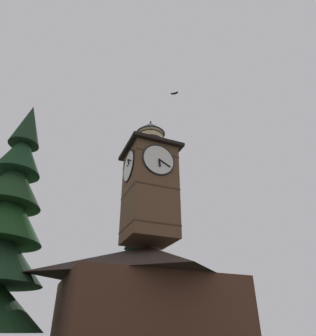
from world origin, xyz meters
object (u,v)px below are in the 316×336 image
(building_main, at_px, (147,303))
(moon, at_px, (157,284))
(pine_tree_behind, at_px, (141,279))
(clock_tower, at_px, (150,183))
(flying_bird_high, at_px, (174,93))

(building_main, xyz_separation_m, moon, (-18.18, -42.01, 7.51))
(moon, bearing_deg, pine_tree_behind, 65.53)
(pine_tree_behind, height_order, moon, pine_tree_behind)
(clock_tower, bearing_deg, flying_bird_high, -160.92)
(clock_tower, xyz_separation_m, pine_tree_behind, (-1.82, -6.32, -5.57))
(pine_tree_behind, xyz_separation_m, flying_bird_high, (-0.91, 5.37, 15.89))
(building_main, relative_size, clock_tower, 1.10)
(building_main, height_order, pine_tree_behind, pine_tree_behind)
(clock_tower, bearing_deg, moon, -113.29)
(building_main, relative_size, flying_bird_high, 16.39)
(pine_tree_behind, relative_size, moon, 6.77)
(building_main, height_order, clock_tower, clock_tower)
(flying_bird_high, bearing_deg, clock_tower, 19.08)
(moon, height_order, flying_bird_high, flying_bird_high)
(clock_tower, distance_m, flying_bird_high, 10.72)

